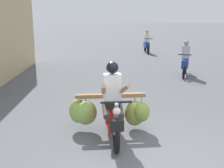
{
  "coord_description": "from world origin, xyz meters",
  "views": [
    {
      "loc": [
        -0.69,
        -4.61,
        2.54
      ],
      "look_at": [
        -0.68,
        1.96,
        0.9
      ],
      "focal_mm": 47.39,
      "sensor_mm": 36.0,
      "label": 1
    }
  ],
  "objects": [
    {
      "name": "ground_plane",
      "position": [
        0.0,
        0.0,
        0.0
      ],
      "size": [
        120.0,
        120.0,
        0.0
      ],
      "primitive_type": "plane",
      "color": "#56595E"
    },
    {
      "name": "motorbike_distant_ahead_left",
      "position": [
        2.22,
        6.99,
        0.57
      ],
      "size": [
        0.66,
        1.57,
        1.4
      ],
      "color": "black",
      "rests_on": "ground"
    },
    {
      "name": "motorbike_main_loaded",
      "position": [
        -0.73,
        1.26,
        0.52
      ],
      "size": [
        1.84,
        1.76,
        1.58
      ],
      "color": "black",
      "rests_on": "ground"
    },
    {
      "name": "motorbike_distant_ahead_right",
      "position": [
        1.43,
        13.49,
        0.57
      ],
      "size": [
        0.5,
        1.62,
        1.4
      ],
      "color": "black",
      "rests_on": "ground"
    }
  ]
}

